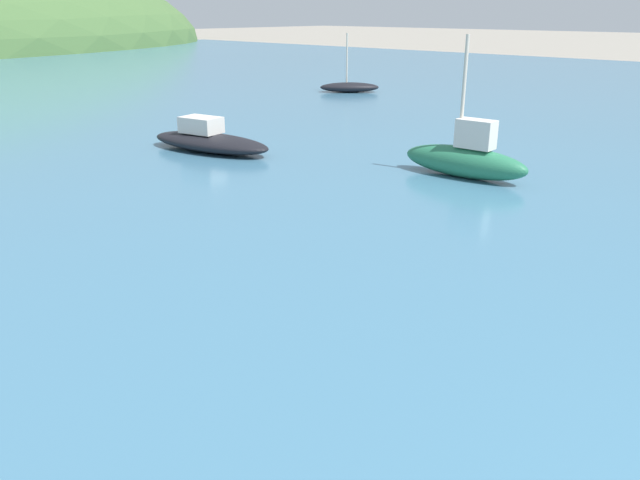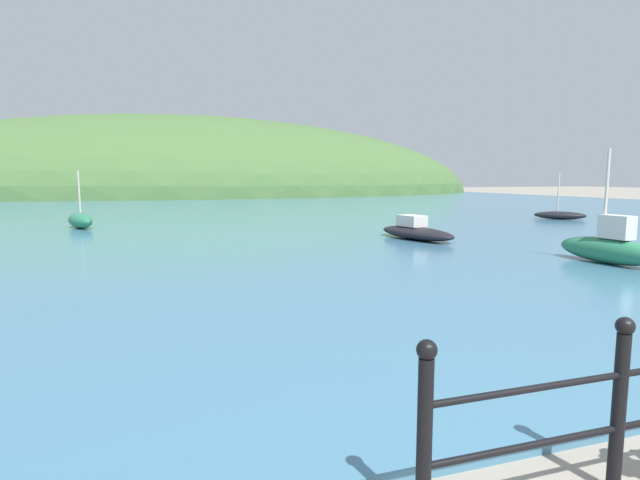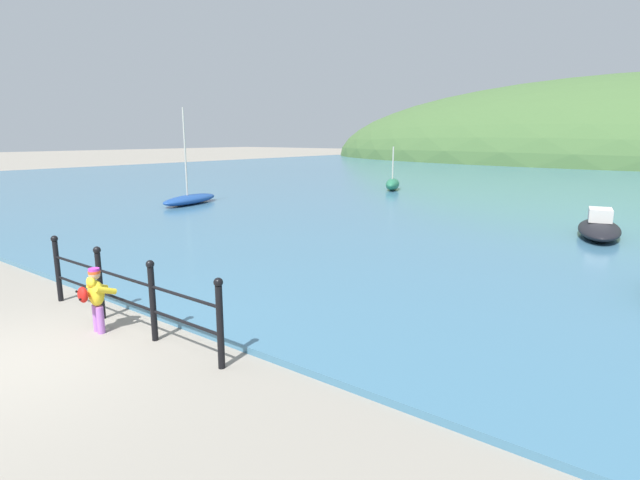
{
  "view_description": "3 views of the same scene",
  "coord_description": "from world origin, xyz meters",
  "px_view_note": "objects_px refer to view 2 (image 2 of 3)",
  "views": [
    {
      "loc": [
        -4.02,
        1.86,
        3.2
      ],
      "look_at": [
        0.65,
        6.31,
        0.82
      ],
      "focal_mm": 35.0,
      "sensor_mm": 36.0,
      "label": 1
    },
    {
      "loc": [
        -3.45,
        -0.87,
        2.1
      ],
      "look_at": [
        -1.36,
        5.55,
        1.26
      ],
      "focal_mm": 28.0,
      "sensor_mm": 36.0,
      "label": 2
    },
    {
      "loc": [
        6.97,
        -2.41,
        2.92
      ],
      "look_at": [
        1.36,
        4.77,
        1.03
      ],
      "focal_mm": 28.0,
      "sensor_mm": 36.0,
      "label": 3
    }
  ],
  "objects_px": {
    "boat_far_left": "(560,215)",
    "boat_red_dinghy": "(80,220)",
    "boat_twin_mast": "(416,232)",
    "boat_white_sailboat": "(609,247)"
  },
  "relations": [
    {
      "from": "boat_twin_mast",
      "to": "boat_white_sailboat",
      "type": "distance_m",
      "value": 5.96
    },
    {
      "from": "boat_far_left",
      "to": "boat_twin_mast",
      "type": "height_order",
      "value": "boat_far_left"
    },
    {
      "from": "boat_twin_mast",
      "to": "boat_far_left",
      "type": "bearing_deg",
      "value": 24.99
    },
    {
      "from": "boat_twin_mast",
      "to": "boat_red_dinghy",
      "type": "xyz_separation_m",
      "value": [
        -11.06,
        7.41,
        0.07
      ]
    },
    {
      "from": "boat_far_left",
      "to": "boat_twin_mast",
      "type": "xyz_separation_m",
      "value": [
        -10.65,
        -4.97,
        0.05
      ]
    },
    {
      "from": "boat_far_left",
      "to": "boat_white_sailboat",
      "type": "bearing_deg",
      "value": -129.28
    },
    {
      "from": "boat_far_left",
      "to": "boat_white_sailboat",
      "type": "distance_m",
      "value": 13.67
    },
    {
      "from": "boat_twin_mast",
      "to": "boat_red_dinghy",
      "type": "height_order",
      "value": "boat_red_dinghy"
    },
    {
      "from": "boat_far_left",
      "to": "boat_red_dinghy",
      "type": "relative_size",
      "value": 0.99
    },
    {
      "from": "boat_far_left",
      "to": "boat_white_sailboat",
      "type": "relative_size",
      "value": 0.85
    }
  ]
}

